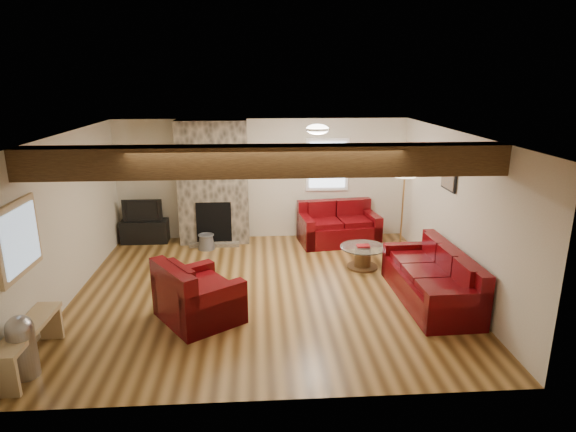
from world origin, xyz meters
name	(u,v)px	position (x,y,z in m)	size (l,w,h in m)	color
room	(265,216)	(0.00, 0.00, 1.25)	(8.00, 8.00, 8.00)	#593917
oak_beam	(266,161)	(0.00, -1.25, 2.31)	(6.00, 0.36, 0.38)	#321E0F
chimney_breast	(213,184)	(-1.00, 2.49, 1.22)	(1.40, 0.67, 2.50)	#3C362E
back_window	(327,165)	(1.35, 2.71, 1.55)	(0.90, 0.08, 1.10)	white
hatch_window	(19,239)	(-2.96, -1.50, 1.45)	(0.08, 1.00, 0.90)	tan
ceiling_dome	(317,131)	(0.90, 0.90, 2.44)	(0.40, 0.40, 0.18)	silver
artwork_back	(270,158)	(0.15, 2.71, 1.70)	(0.42, 0.06, 0.52)	black
artwork_right	(449,177)	(2.96, 0.30, 1.75)	(0.06, 0.55, 0.42)	black
sofa_three	(430,276)	(2.48, -0.52, 0.40)	(2.09, 0.88, 0.81)	#480507
loveseat	(339,223)	(1.54, 2.23, 0.42)	(1.57, 0.90, 0.84)	#480507
armchair_red	(199,290)	(-0.96, -0.87, 0.43)	(1.07, 0.94, 0.87)	#480507
coffee_table	(363,257)	(1.75, 0.85, 0.20)	(0.82, 0.82, 0.43)	#4B2F18
tv_cabinet	(145,231)	(-2.45, 2.53, 0.24)	(0.95, 0.38, 0.47)	black
television	(143,210)	(-2.45, 2.53, 0.70)	(0.80, 0.10, 0.46)	black
floor_lamp	(405,174)	(2.80, 2.06, 1.47)	(0.44, 0.44, 1.72)	tan
pine_bench	(30,346)	(-2.83, -1.90, 0.25)	(0.31, 1.32, 0.49)	tan
pedal_bin	(22,346)	(-2.80, -2.12, 0.38)	(0.30, 0.30, 0.75)	#A1A0A5
coal_bucket	(206,242)	(-1.15, 2.03, 0.15)	(0.33, 0.33, 0.31)	slate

